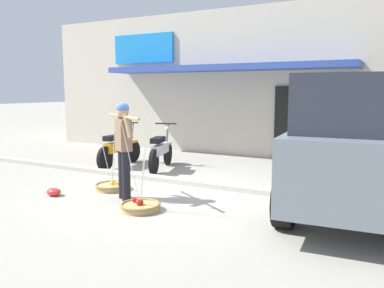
% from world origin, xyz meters
% --- Properties ---
extents(ground_plane, '(90.00, 90.00, 0.00)m').
position_xyz_m(ground_plane, '(0.00, 0.00, 0.00)').
color(ground_plane, '#9E998C').
extents(sidewalk_curb, '(20.00, 0.24, 0.10)m').
position_xyz_m(sidewalk_curb, '(0.00, 0.70, 0.05)').
color(sidewalk_curb, '#BAB4A5').
rests_on(sidewalk_curb, ground).
extents(fruit_vendor, '(1.28, 0.86, 1.70)m').
position_xyz_m(fruit_vendor, '(-0.41, -0.76, 0.98)').
color(fruit_vendor, black).
rests_on(fruit_vendor, ground).
extents(fruit_basket_left_side, '(0.65, 0.65, 1.45)m').
position_xyz_m(fruit_basket_left_side, '(0.22, -1.17, 0.07)').
color(fruit_basket_left_side, tan).
rests_on(fruit_basket_left_side, ground).
extents(fruit_basket_right_side, '(0.65, 0.65, 1.45)m').
position_xyz_m(fruit_basket_right_side, '(-1.04, -0.35, 0.07)').
color(fruit_basket_right_side, tan).
rests_on(fruit_basket_right_side, ground).
extents(motorcycle_nearest_shop, '(0.54, 1.82, 1.09)m').
position_xyz_m(motorcycle_nearest_shop, '(-2.39, 1.57, 0.45)').
color(motorcycle_nearest_shop, black).
rests_on(motorcycle_nearest_shop, ground).
extents(motorcycle_second_in_row, '(0.70, 1.76, 1.09)m').
position_xyz_m(motorcycle_second_in_row, '(-1.26, 1.72, 0.45)').
color(motorcycle_second_in_row, black).
rests_on(motorcycle_second_in_row, ground).
extents(parked_truck, '(2.44, 4.93, 2.10)m').
position_xyz_m(parked_truck, '(3.28, 0.64, 1.13)').
color(parked_truck, slate).
rests_on(parked_truck, ground).
extents(storefront_building, '(13.00, 6.00, 4.20)m').
position_xyz_m(storefront_building, '(-0.72, 6.99, 2.10)').
color(storefront_building, beige).
rests_on(storefront_building, ground).
extents(plastic_litter_bag, '(0.28, 0.22, 0.14)m').
position_xyz_m(plastic_litter_bag, '(-1.68, -1.20, 0.07)').
color(plastic_litter_bag, red).
rests_on(plastic_litter_bag, ground).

